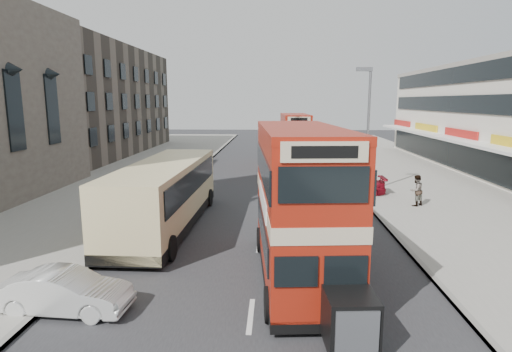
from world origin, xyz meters
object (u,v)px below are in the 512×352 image
(pedestrian_near, at_px, (416,190))
(cyclist, at_px, (328,183))
(street_lamp, at_px, (367,121))
(coach, at_px, (165,192))
(bus_second, at_px, (295,140))
(car_right_c, at_px, (318,157))
(car_right_b, at_px, (336,176))
(bus_main, at_px, (300,203))
(car_right_a, at_px, (350,186))
(pedestrian_far, at_px, (353,156))
(car_left_front, at_px, (65,292))

(pedestrian_near, bearing_deg, cyclist, -72.41)
(street_lamp, xyz_separation_m, coach, (-11.10, -7.72, -3.05))
(bus_second, relative_size, car_right_c, 2.08)
(bus_second, bearing_deg, street_lamp, 106.16)
(street_lamp, distance_m, pedestrian_near, 5.56)
(car_right_b, xyz_separation_m, cyclist, (-1.01, -3.45, 0.12))
(bus_main, height_order, car_right_a, bus_main)
(car_right_c, bearing_deg, pedestrian_far, 76.12)
(pedestrian_far, bearing_deg, car_right_b, -139.55)
(pedestrian_near, height_order, pedestrian_far, pedestrian_near)
(bus_main, bearing_deg, car_left_front, 17.11)
(street_lamp, bearing_deg, cyclist, 171.70)
(car_right_a, distance_m, pedestrian_near, 4.45)
(bus_main, distance_m, car_right_b, 17.57)
(bus_main, xyz_separation_m, bus_second, (1.01, 25.15, -0.19))
(street_lamp, distance_m, bus_second, 12.76)
(bus_main, xyz_separation_m, cyclist, (2.72, 13.59, -1.98))
(coach, xyz_separation_m, car_left_front, (-0.80, -8.28, -1.12))
(street_lamp, distance_m, pedestrian_far, 12.66)
(bus_main, relative_size, coach, 0.83)
(pedestrian_far, bearing_deg, car_right_a, -132.23)
(street_lamp, bearing_deg, bus_main, -110.69)
(car_right_c, distance_m, cyclist, 12.58)
(car_left_front, xyz_separation_m, car_right_b, (10.62, 19.78, -0.06))
(cyclist, bearing_deg, pedestrian_far, 73.99)
(bus_main, bearing_deg, bus_second, -96.91)
(street_lamp, xyz_separation_m, pedestrian_far, (1.44, 11.99, -3.79))
(coach, height_order, car_right_c, coach)
(coach, xyz_separation_m, car_right_b, (9.82, 11.50, -1.18))
(car_right_a, height_order, car_right_b, car_right_a)
(street_lamp, xyz_separation_m, bus_main, (-5.01, -13.26, -2.13))
(bus_second, height_order, pedestrian_near, bus_second)
(coach, bearing_deg, street_lamp, 35.90)
(bus_second, xyz_separation_m, pedestrian_far, (5.43, 0.10, -1.48))
(bus_second, bearing_deg, car_right_a, 101.48)
(coach, distance_m, cyclist, 11.98)
(car_left_front, distance_m, car_right_c, 30.65)
(car_left_front, xyz_separation_m, car_right_c, (10.23, 28.89, 0.08))
(car_right_a, xyz_separation_m, pedestrian_near, (3.15, -3.12, 0.41))
(car_right_c, height_order, pedestrian_far, pedestrian_far)
(car_left_front, xyz_separation_m, pedestrian_near, (14.08, 12.51, 0.43))
(pedestrian_near, bearing_deg, car_right_c, -108.63)
(coach, relative_size, pedestrian_near, 6.18)
(street_lamp, relative_size, car_right_b, 2.02)
(bus_main, xyz_separation_m, pedestrian_near, (7.19, 9.76, -1.61))
(car_right_b, relative_size, cyclist, 2.04)
(car_right_b, bearing_deg, coach, -34.18)
(car_right_c, height_order, pedestrian_near, pedestrian_near)
(bus_main, xyz_separation_m, car_left_front, (-6.89, -2.74, -2.04))
(car_left_front, bearing_deg, car_right_b, -24.51)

